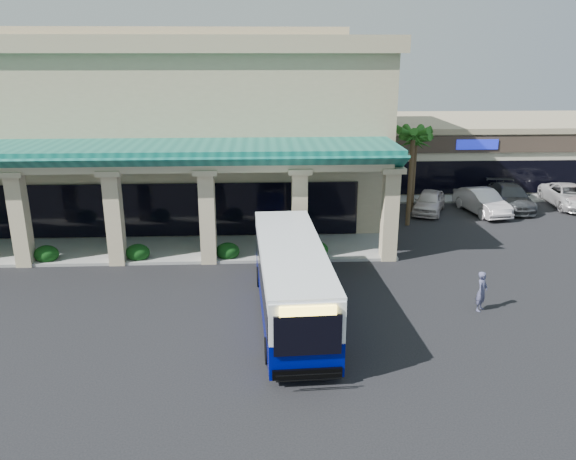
{
  "coord_description": "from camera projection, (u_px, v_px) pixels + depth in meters",
  "views": [
    {
      "loc": [
        -0.32,
        -21.28,
        10.03
      ],
      "look_at": [
        0.85,
        3.39,
        2.2
      ],
      "focal_mm": 35.0,
      "sensor_mm": 36.0,
      "label": 1
    }
  ],
  "objects": [
    {
      "name": "car_silver",
      "position": [
        429.0,
        202.0,
        36.64
      ],
      "size": [
        3.33,
        4.6,
        1.46
      ],
      "primitive_type": "imported",
      "rotation": [
        0.0,
        0.0,
        -0.43
      ],
      "color": "silver",
      "rests_on": "ground"
    },
    {
      "name": "car_red",
      "position": [
        510.0,
        197.0,
        37.62
      ],
      "size": [
        2.77,
        5.61,
        1.57
      ],
      "primitive_type": "imported",
      "rotation": [
        0.0,
        0.0,
        -0.11
      ],
      "color": "#47494D",
      "rests_on": "ground"
    },
    {
      "name": "palm_0",
      "position": [
        411.0,
        172.0,
        33.17
      ],
      "size": [
        2.4,
        2.4,
        6.6
      ],
      "primitive_type": null,
      "color": "#205B18",
      "rests_on": "ground"
    },
    {
      "name": "broadleaf_tree",
      "position": [
        369.0,
        162.0,
        41.02
      ],
      "size": [
        2.6,
        2.6,
        4.81
      ],
      "primitive_type": null,
      "color": "black",
      "rests_on": "ground"
    },
    {
      "name": "main_building",
      "position": [
        143.0,
        123.0,
        36.47
      ],
      "size": [
        30.8,
        14.8,
        11.35
      ],
      "primitive_type": null,
      "color": "tan",
      "rests_on": "ground"
    },
    {
      "name": "car_gray",
      "position": [
        569.0,
        196.0,
        38.01
      ],
      "size": [
        2.93,
        5.56,
        1.49
      ],
      "primitive_type": "imported",
      "rotation": [
        0.0,
        0.0,
        -0.09
      ],
      "color": "silver",
      "rests_on": "ground"
    },
    {
      "name": "strip_mall",
      "position": [
        484.0,
        149.0,
        46.24
      ],
      "size": [
        22.5,
        12.5,
        4.9
      ],
      "primitive_type": null,
      "color": "beige",
      "rests_on": "ground"
    },
    {
      "name": "transit_bus",
      "position": [
        291.0,
        281.0,
        21.95
      ],
      "size": [
        2.95,
        10.69,
        2.96
      ],
      "primitive_type": null,
      "rotation": [
        0.0,
        0.0,
        0.05
      ],
      "color": "#000776",
      "rests_on": "ground"
    },
    {
      "name": "arcade",
      "position": [
        111.0,
        200.0,
        28.56
      ],
      "size": [
        30.0,
        6.2,
        5.7
      ],
      "primitive_type": null,
      "color": "#0F5F55",
      "rests_on": "ground"
    },
    {
      "name": "pedestrian",
      "position": [
        482.0,
        291.0,
        22.63
      ],
      "size": [
        0.7,
        0.72,
        1.67
      ],
      "primitive_type": "imported",
      "rotation": [
        0.0,
        0.0,
        0.84
      ],
      "color": "#4C4D6E",
      "rests_on": "ground"
    },
    {
      "name": "car_white",
      "position": [
        482.0,
        202.0,
        36.41
      ],
      "size": [
        2.47,
        5.02,
        1.58
      ],
      "primitive_type": "imported",
      "rotation": [
        0.0,
        0.0,
        0.17
      ],
      "color": "silver",
      "rests_on": "ground"
    },
    {
      "name": "palm_1",
      "position": [
        414.0,
        168.0,
        36.2
      ],
      "size": [
        2.4,
        2.4,
        5.8
      ],
      "primitive_type": null,
      "color": "#205B18",
      "rests_on": "ground"
    },
    {
      "name": "ground",
      "position": [
        271.0,
        305.0,
        23.31
      ],
      "size": [
        110.0,
        110.0,
        0.0
      ],
      "primitive_type": "plane",
      "color": "black"
    }
  ]
}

